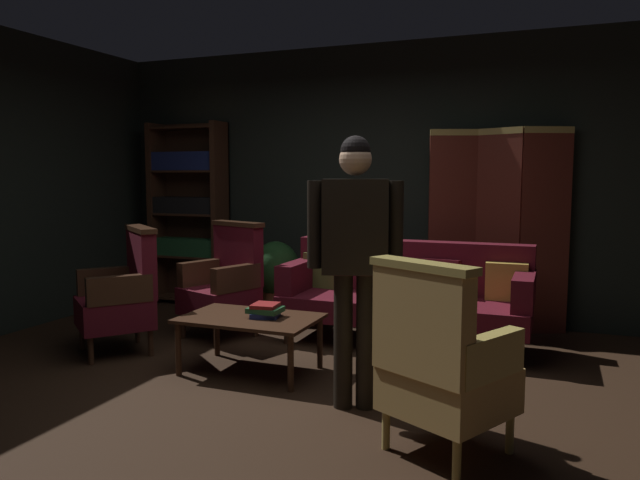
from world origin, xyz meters
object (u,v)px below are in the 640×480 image
object	(u,v)px
book_green_cloth	(265,310)
standing_figure	(355,247)
armchair_wing_left	(122,294)
potted_plant	(276,274)
book_red_leather	(265,305)
folding_screen	(497,226)
coffee_table	(250,323)
velvet_couch	(406,291)
book_navy_cloth	(265,315)
bookshelf	(189,210)
armchair_wing_right	(225,283)
armchair_gilt_accent	(441,364)

from	to	relation	value
book_green_cloth	standing_figure	bearing A→B (deg)	-26.23
armchair_wing_left	potted_plant	distance (m)	1.73
book_green_cloth	book_red_leather	world-z (taller)	book_red_leather
folding_screen	armchair_wing_left	distance (m)	3.42
folding_screen	coffee_table	world-z (taller)	folding_screen
velvet_couch	armchair_wing_left	world-z (taller)	armchair_wing_left
armchair_wing_left	book_navy_cloth	distance (m)	1.34
velvet_couch	coffee_table	xyz separation A→B (m)	(-0.89, -1.21, -0.08)
bookshelf	potted_plant	size ratio (longest dim) A/B	2.60
armchair_wing_right	potted_plant	distance (m)	0.86
standing_figure	book_green_cloth	size ratio (longest dim) A/B	7.17
book_red_leather	velvet_couch	bearing A→B (deg)	56.62
potted_plant	book_green_cloth	world-z (taller)	potted_plant
coffee_table	book_red_leather	size ratio (longest dim) A/B	5.25
armchair_wing_left	standing_figure	bearing A→B (deg)	-11.76
coffee_table	book_navy_cloth	size ratio (longest dim) A/B	5.12
bookshelf	book_green_cloth	distance (m)	2.78
armchair_gilt_accent	standing_figure	xyz separation A→B (m)	(-0.62, 0.46, 0.54)
bookshelf	armchair_wing_left	size ratio (longest dim) A/B	1.97
folding_screen	bookshelf	size ratio (longest dim) A/B	0.93
bookshelf	armchair_gilt_accent	distance (m)	4.41
folding_screen	armchair_gilt_accent	distance (m)	2.86
bookshelf	book_red_leather	size ratio (longest dim) A/B	10.76
armchair_wing_right	standing_figure	world-z (taller)	standing_figure
folding_screen	coffee_table	xyz separation A→B (m)	(-1.57, -1.98, -0.61)
standing_figure	book_green_cloth	bearing A→B (deg)	153.77
bookshelf	armchair_wing_left	world-z (taller)	bookshelf
potted_plant	book_green_cloth	xyz separation A→B (m)	(0.71, -1.65, 0.02)
potted_plant	book_red_leather	bearing A→B (deg)	-66.85
coffee_table	book_red_leather	xyz separation A→B (m)	(0.11, 0.03, 0.13)
velvet_couch	armchair_wing_right	xyz separation A→B (m)	(-1.59, -0.39, 0.03)
velvet_couch	bookshelf	bearing A→B (deg)	164.70
coffee_table	armchair_wing_right	bearing A→B (deg)	130.25
armchair_gilt_accent	standing_figure	bearing A→B (deg)	143.50
bookshelf	standing_figure	bearing A→B (deg)	-40.25
armchair_wing_right	book_green_cloth	size ratio (longest dim) A/B	4.38
folding_screen	book_navy_cloth	size ratio (longest dim) A/B	9.72
armchair_gilt_accent	armchair_wing_right	world-z (taller)	same
velvet_couch	book_green_cloth	distance (m)	1.41
standing_figure	armchair_wing_left	bearing A→B (deg)	168.24
folding_screen	coffee_table	distance (m)	2.60
armchair_gilt_accent	book_red_leather	size ratio (longest dim) A/B	5.46
armchair_wing_right	standing_figure	xyz separation A→B (m)	(1.63, -1.20, 0.54)
armchair_wing_right	armchair_gilt_accent	bearing A→B (deg)	-36.34
coffee_table	book_navy_cloth	bearing A→B (deg)	15.00
bookshelf	coffee_table	distance (m)	2.75
book_green_cloth	armchair_wing_right	bearing A→B (deg)	135.57
armchair_gilt_accent	standing_figure	distance (m)	0.94
potted_plant	velvet_couch	bearing A→B (deg)	-17.54
velvet_couch	coffee_table	world-z (taller)	velvet_couch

